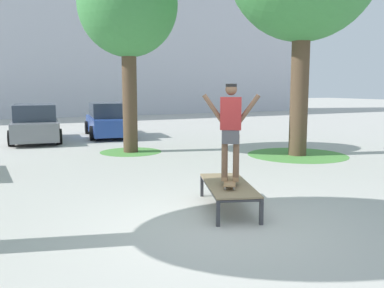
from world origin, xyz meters
name	(u,v)px	position (x,y,z in m)	size (l,w,h in m)	color
ground_plane	(218,226)	(0.00, 0.00, 0.00)	(120.00, 120.00, 0.00)	#B7B5AD
building_facade	(56,11)	(1.63, 27.58, 7.82)	(43.00, 4.00, 15.64)	silver
skate_box	(228,186)	(0.62, 0.72, 0.41)	(1.34, 2.04, 0.46)	#38383D
skateboard	(230,182)	(0.57, 0.58, 0.54)	(0.60, 0.78, 0.09)	#9E754C
skater	(231,125)	(0.57, 0.58, 1.53)	(0.88, 0.61, 1.69)	brown
grass_patch_near_right	(297,155)	(5.72, 4.93, 0.00)	(3.20, 3.20, 0.01)	#519342
tree_mid_back	(128,6)	(1.06, 7.91, 4.79)	(3.24, 3.24, 6.57)	brown
grass_patch_mid_back	(131,152)	(1.06, 7.91, 0.00)	(2.08, 2.08, 0.01)	#519342
car_grey	(36,124)	(-1.55, 12.31, 0.69)	(2.26, 4.36, 1.50)	slate
car_blue	(109,121)	(1.58, 12.70, 0.69)	(2.31, 4.38, 1.50)	#28479E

